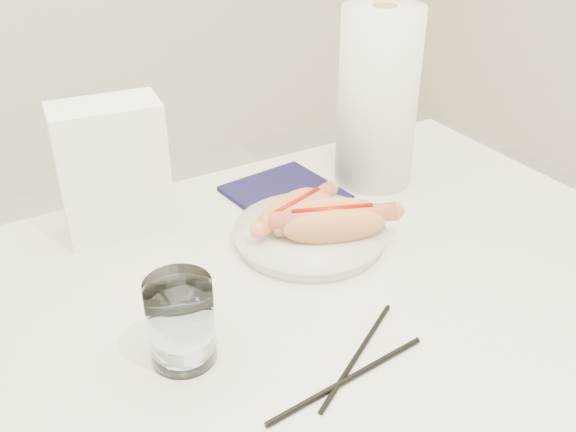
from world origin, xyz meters
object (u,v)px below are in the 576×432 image
plate (310,236)px  water_glass (181,321)px  hotdog_right (332,221)px  paper_towel_roll (378,98)px  napkin_box (113,170)px  hotdog_left (296,212)px  table (287,334)px

plate → water_glass: (-0.27, -0.14, 0.05)m
hotdog_right → paper_towel_roll: bearing=59.2°
napkin_box → hotdog_left: bearing=-26.7°
plate → hotdog_right: hotdog_right is taller
hotdog_right → napkin_box: (-0.26, 0.21, 0.06)m
table → water_glass: 0.20m
plate → hotdog_right: bearing=-53.2°
table → water_glass: size_ratio=10.92×
hotdog_left → paper_towel_roll: 0.26m
hotdog_right → napkin_box: napkin_box is taller
hotdog_left → napkin_box: (-0.23, 0.15, 0.07)m
table → water_glass: (-0.16, -0.03, 0.11)m
hotdog_left → paper_towel_roll: size_ratio=0.55×
water_glass → paper_towel_roll: size_ratio=0.36×
hotdog_right → paper_towel_roll: size_ratio=0.62×
table → hotdog_left: (0.10, 0.14, 0.10)m
plate → water_glass: bearing=-151.6°
hotdog_left → paper_towel_roll: paper_towel_roll is taller
table → napkin_box: napkin_box is taller
water_glass → hotdog_left: bearing=33.6°
table → hotdog_left: hotdog_left is taller
table → paper_towel_roll: paper_towel_roll is taller
water_glass → paper_towel_roll: bearing=29.2°
table → hotdog_left: bearing=54.9°
plate → hotdog_left: (-0.01, 0.03, 0.03)m
hotdog_left → napkin_box: 0.29m
water_glass → plate: bearing=28.4°
hotdog_left → napkin_box: size_ratio=0.80×
paper_towel_roll → hotdog_right: bearing=-141.5°
napkin_box → plate: bearing=-30.2°
water_glass → napkin_box: size_ratio=0.52×
hotdog_left → paper_towel_roll: bearing=5.3°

